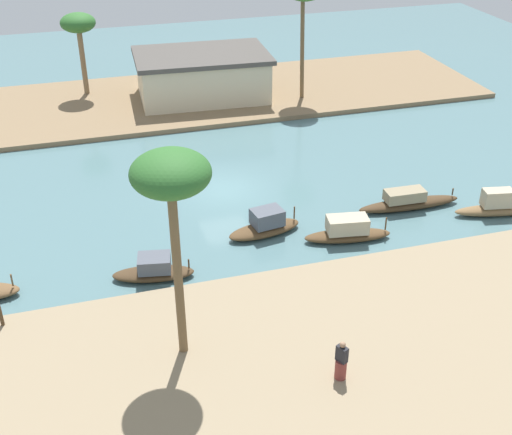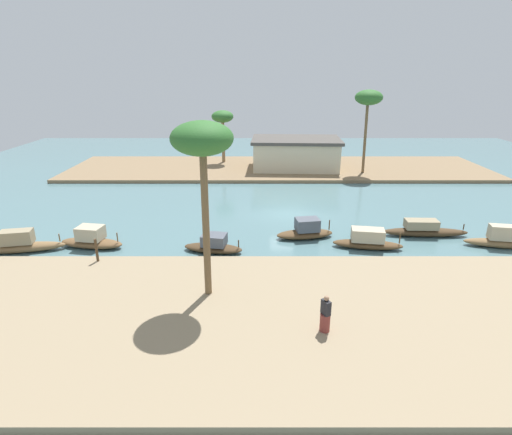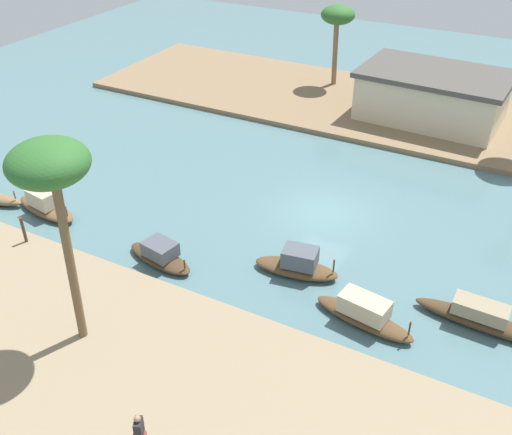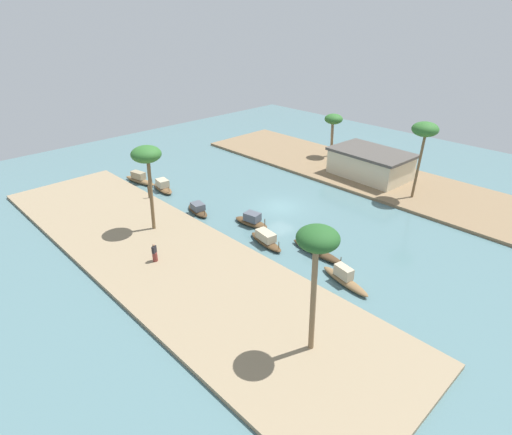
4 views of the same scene
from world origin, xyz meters
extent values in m
plane|color=slate|center=(0.00, 0.00, 0.00)|extent=(71.31, 71.31, 0.00)
cube|color=#937F60|center=(0.00, -13.85, 0.16)|extent=(43.61, 11.27, 0.31)
cube|color=#846B4C|center=(0.00, 13.85, 0.16)|extent=(43.61, 11.27, 0.31)
cylinder|color=brown|center=(-10.43, -6.53, 0.74)|extent=(0.07, 0.07, 0.56)
ellipsoid|color=brown|center=(4.23, -6.44, 0.24)|extent=(4.14, 1.65, 0.47)
cube|color=tan|center=(4.18, -6.43, 0.84)|extent=(1.99, 1.23, 0.73)
cylinder|color=brown|center=(5.98, -6.71, 0.75)|extent=(0.07, 0.07, 0.64)
ellipsoid|color=#47331E|center=(-4.82, -6.93, 0.22)|extent=(3.57, 1.74, 0.44)
cube|color=#4C515B|center=(-4.75, -6.94, 0.75)|extent=(1.52, 1.28, 0.63)
cylinder|color=#47331E|center=(-3.34, -7.20, 0.62)|extent=(0.07, 0.07, 0.44)
ellipsoid|color=brown|center=(12.34, -6.33, 0.25)|extent=(4.60, 1.68, 0.50)
cube|color=tan|center=(12.11, -6.29, 0.93)|extent=(1.54, 0.96, 0.86)
ellipsoid|color=#47331E|center=(8.35, -4.55, 0.26)|extent=(5.37, 1.12, 0.52)
cube|color=gray|center=(8.06, -4.54, 0.79)|extent=(2.02, 0.95, 0.55)
cylinder|color=#47331E|center=(10.70, -4.63, 0.65)|extent=(0.07, 0.07, 0.37)
ellipsoid|color=brown|center=(0.71, -4.86, 0.25)|extent=(3.73, 1.81, 0.50)
cube|color=#4C515B|center=(0.84, -4.84, 0.88)|extent=(1.57, 1.24, 0.76)
cylinder|color=brown|center=(2.26, -4.60, 0.77)|extent=(0.07, 0.07, 0.65)
cylinder|color=brown|center=(0.32, -14.93, 0.68)|extent=(0.53, 0.53, 0.75)
cube|color=#232328|center=(0.32, -14.93, 1.35)|extent=(0.37, 0.46, 0.59)
sphere|color=#9E7556|center=(0.32, -14.93, 1.75)|extent=(0.20, 0.20, 0.20)
cylinder|color=#4C3823|center=(-10.77, -8.79, 0.94)|extent=(0.14, 0.14, 1.26)
cylinder|color=brown|center=(-4.51, -11.97, 3.55)|extent=(0.31, 0.54, 6.48)
ellipsoid|color=#2D6628|center=(-4.51, -11.97, 7.30)|extent=(2.56, 2.56, 1.41)
cylinder|color=#7F6647|center=(-5.96, 16.24, 2.56)|extent=(0.36, 0.67, 4.52)
ellipsoid|color=#2D6628|center=(-5.96, 16.24, 5.29)|extent=(2.36, 2.36, 1.30)
cylinder|color=brown|center=(8.36, 11.58, 3.66)|extent=(0.27, 0.75, 6.69)
cube|color=beige|center=(1.79, 13.43, 1.69)|extent=(8.80, 5.99, 2.76)
cube|color=#4C4742|center=(1.79, 13.43, 3.23)|extent=(9.33, 6.35, 0.31)
camera|label=1|loc=(-7.11, -30.19, 16.33)|focal=46.58mm
camera|label=2|loc=(-2.34, -28.18, 9.79)|focal=28.28mm
camera|label=3|loc=(8.21, -22.71, 15.42)|focal=40.72mm
camera|label=4|loc=(26.02, -28.68, 18.30)|focal=29.36mm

